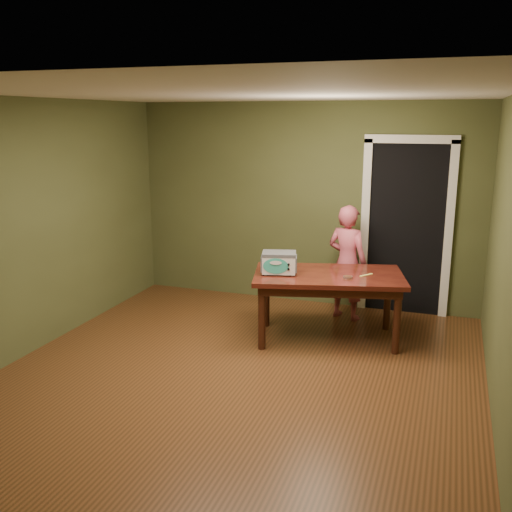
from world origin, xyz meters
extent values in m
plane|color=brown|center=(0.00, 0.00, 0.00)|extent=(5.00, 5.00, 0.00)
cube|color=#4B522C|center=(0.00, 2.50, 1.30)|extent=(4.50, 0.02, 2.60)
cube|color=#4B522C|center=(0.00, -2.50, 1.30)|extent=(4.50, 0.02, 2.60)
cube|color=#4B522C|center=(-2.25, 0.00, 1.30)|extent=(0.02, 5.00, 2.60)
cube|color=#4B522C|center=(2.25, 0.00, 1.30)|extent=(0.02, 5.00, 2.60)
cube|color=white|center=(0.00, 0.00, 2.60)|extent=(4.50, 5.00, 0.02)
cube|color=black|center=(1.30, 2.80, 1.05)|extent=(0.90, 0.60, 2.10)
cube|color=black|center=(1.30, 2.48, 1.05)|extent=(0.90, 0.02, 2.10)
cube|color=white|center=(0.80, 2.47, 1.05)|extent=(0.10, 0.06, 2.20)
cube|color=white|center=(1.80, 2.47, 1.05)|extent=(0.10, 0.06, 2.20)
cube|color=white|center=(1.30, 2.47, 2.15)|extent=(1.10, 0.06, 0.10)
cube|color=#36100C|center=(0.60, 1.27, 0.72)|extent=(1.77, 1.27, 0.05)
cube|color=#33160C|center=(0.60, 1.27, 0.65)|extent=(1.63, 1.12, 0.10)
cylinder|color=#33160C|center=(0.01, 0.75, 0.35)|extent=(0.08, 0.08, 0.70)
cylinder|color=#33160C|center=(-0.16, 1.43, 0.35)|extent=(0.08, 0.08, 0.70)
cylinder|color=#33160C|center=(1.37, 1.10, 0.35)|extent=(0.08, 0.08, 0.70)
cylinder|color=#33160C|center=(1.19, 1.78, 0.35)|extent=(0.08, 0.08, 0.70)
cylinder|color=#4C4F54|center=(-0.03, 0.97, 0.76)|extent=(0.02, 0.02, 0.02)
cylinder|color=#4C4F54|center=(-0.08, 1.16, 0.76)|extent=(0.02, 0.02, 0.02)
cylinder|color=#4C4F54|center=(0.26, 1.04, 0.76)|extent=(0.02, 0.02, 0.02)
cylinder|color=#4C4F54|center=(0.21, 1.23, 0.76)|extent=(0.02, 0.02, 0.02)
cube|color=silver|center=(0.09, 1.10, 0.87)|extent=(0.41, 0.33, 0.20)
cube|color=#4C4F54|center=(0.09, 1.10, 0.97)|extent=(0.41, 0.34, 0.03)
cube|color=#4C4F54|center=(-0.09, 1.05, 0.87)|extent=(0.07, 0.22, 0.16)
cube|color=#4C4F54|center=(0.27, 1.15, 0.87)|extent=(0.07, 0.22, 0.16)
ellipsoid|color=teal|center=(0.09, 0.97, 0.87)|extent=(0.26, 0.08, 0.17)
cylinder|color=black|center=(0.23, 1.00, 0.89)|extent=(0.03, 0.02, 0.02)
cylinder|color=black|center=(0.23, 1.00, 0.84)|extent=(0.02, 0.02, 0.02)
cylinder|color=silver|center=(0.83, 1.16, 0.76)|extent=(0.10, 0.10, 0.02)
cylinder|color=#502D1A|center=(0.83, 1.16, 0.77)|extent=(0.09, 0.09, 0.01)
cube|color=#FFF46E|center=(1.00, 1.33, 0.75)|extent=(0.12, 0.16, 0.01)
imported|color=#C24F61|center=(0.67, 2.02, 0.70)|extent=(0.59, 0.48, 1.40)
camera|label=1|loc=(1.81, -4.62, 2.41)|focal=40.00mm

